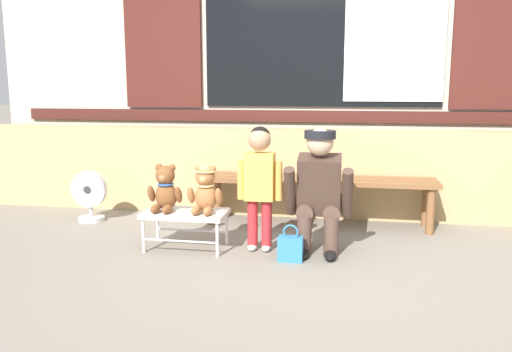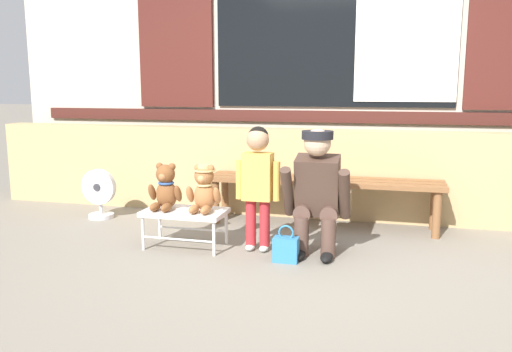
# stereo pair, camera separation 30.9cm
# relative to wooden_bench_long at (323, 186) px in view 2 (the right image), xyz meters

# --- Properties ---
(ground_plane) EXTENTS (60.00, 60.00, 0.00)m
(ground_plane) POSITION_rel_wooden_bench_long_xyz_m (-0.03, -1.06, -0.37)
(ground_plane) COLOR gray
(brick_low_wall) EXTENTS (6.99, 0.25, 0.85)m
(brick_low_wall) POSITION_rel_wooden_bench_long_xyz_m (-0.03, 0.37, 0.05)
(brick_low_wall) COLOR tan
(brick_low_wall) RESTS_ON ground
(shop_facade) EXTENTS (7.13, 0.26, 3.69)m
(shop_facade) POSITION_rel_wooden_bench_long_xyz_m (-0.03, 0.88, 1.47)
(shop_facade) COLOR beige
(shop_facade) RESTS_ON ground
(wooden_bench_long) EXTENTS (2.10, 0.40, 0.44)m
(wooden_bench_long) POSITION_rel_wooden_bench_long_xyz_m (0.00, 0.00, 0.00)
(wooden_bench_long) COLOR brown
(wooden_bench_long) RESTS_ON ground
(small_display_bench) EXTENTS (0.64, 0.36, 0.30)m
(small_display_bench) POSITION_rel_wooden_bench_long_xyz_m (-0.96, -0.89, -0.11)
(small_display_bench) COLOR silver
(small_display_bench) RESTS_ON ground
(teddy_bear_plain) EXTENTS (0.28, 0.26, 0.36)m
(teddy_bear_plain) POSITION_rel_wooden_bench_long_xyz_m (-1.12, -0.89, 0.09)
(teddy_bear_plain) COLOR brown
(teddy_bear_plain) RESTS_ON small_display_bench
(teddy_bear_with_hat) EXTENTS (0.28, 0.27, 0.36)m
(teddy_bear_with_hat) POSITION_rel_wooden_bench_long_xyz_m (-0.80, -0.89, 0.10)
(teddy_bear_with_hat) COLOR #A86B3D
(teddy_bear_with_hat) RESTS_ON small_display_bench
(child_standing) EXTENTS (0.35, 0.18, 0.96)m
(child_standing) POSITION_rel_wooden_bench_long_xyz_m (-0.39, -0.82, 0.22)
(child_standing) COLOR #B7282D
(child_standing) RESTS_ON ground
(adult_crouching) EXTENTS (0.50, 0.49, 0.95)m
(adult_crouching) POSITION_rel_wooden_bench_long_xyz_m (0.07, -0.78, 0.11)
(adult_crouching) COLOR brown
(adult_crouching) RESTS_ON ground
(handbag_on_ground) EXTENTS (0.18, 0.11, 0.27)m
(handbag_on_ground) POSITION_rel_wooden_bench_long_xyz_m (-0.13, -1.03, -0.28)
(handbag_on_ground) COLOR teal
(handbag_on_ground) RESTS_ON ground
(floor_fan) EXTENTS (0.34, 0.24, 0.48)m
(floor_fan) POSITION_rel_wooden_bench_long_xyz_m (-2.11, -0.25, -0.13)
(floor_fan) COLOR silver
(floor_fan) RESTS_ON ground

